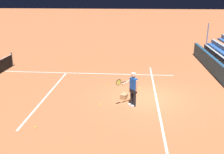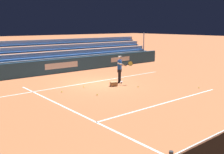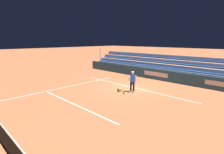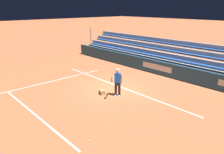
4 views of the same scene
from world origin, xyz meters
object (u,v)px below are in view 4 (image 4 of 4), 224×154
tennis_ball_near_player (69,89)px  ball_box_cardboard (102,92)px  tennis_ball_stray_back (81,79)px  tennis_ball_toward_net (97,103)px  tennis_ball_far_left (97,84)px  tennis_ball_on_baseline (90,140)px  tennis_player (117,82)px

tennis_ball_near_player → ball_box_cardboard: bearing=-151.5°
tennis_ball_stray_back → tennis_ball_toward_net: same height
ball_box_cardboard → tennis_ball_far_left: ball_box_cardboard is taller
tennis_ball_near_player → tennis_ball_far_left: bearing=-103.0°
tennis_ball_stray_back → tennis_ball_on_baseline: bearing=147.9°
tennis_ball_stray_back → tennis_ball_toward_net: (-4.11, 1.78, 0.00)m
tennis_ball_stray_back → tennis_player: bearing=177.7°
tennis_ball_far_left → tennis_ball_toward_net: 3.23m
tennis_player → tennis_ball_near_player: bearing=28.1°
tennis_ball_far_left → tennis_ball_near_player: same height
ball_box_cardboard → tennis_ball_near_player: size_ratio=6.06×
tennis_ball_stray_back → tennis_ball_near_player: same height
ball_box_cardboard → tennis_ball_toward_net: size_ratio=6.06×
tennis_player → tennis_ball_toward_net: size_ratio=25.98×
tennis_player → ball_box_cardboard: 1.27m
tennis_ball_stray_back → ball_box_cardboard: bearing=168.9°
tennis_ball_far_left → tennis_ball_on_baseline: 6.77m
tennis_ball_toward_net → tennis_ball_on_baseline: bearing=136.9°
tennis_player → tennis_ball_far_left: tennis_player is taller
ball_box_cardboard → tennis_ball_on_baseline: 5.03m
tennis_ball_on_baseline → tennis_ball_near_player: size_ratio=1.00×
tennis_player → ball_box_cardboard: bearing=27.1°
tennis_ball_on_baseline → tennis_ball_far_left: bearing=-41.1°
ball_box_cardboard → tennis_ball_stray_back: 3.24m
tennis_ball_on_baseline → tennis_ball_near_player: (5.56, -2.48, 0.00)m
tennis_ball_far_left → tennis_ball_near_player: bearing=77.0°
tennis_player → tennis_ball_far_left: bearing=-9.2°
ball_box_cardboard → tennis_ball_stray_back: size_ratio=6.06×
tennis_ball_far_left → tennis_ball_near_player: 2.03m
tennis_player → tennis_ball_far_left: (2.49, -0.40, -0.86)m
tennis_ball_on_baseline → tennis_ball_toward_net: 3.55m
ball_box_cardboard → tennis_ball_near_player: bearing=28.5°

